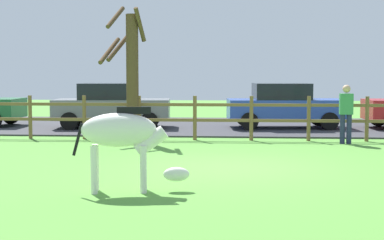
{
  "coord_description": "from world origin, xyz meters",
  "views": [
    {
      "loc": [
        0.16,
        -12.09,
        1.97
      ],
      "look_at": [
        -0.86,
        1.18,
        0.9
      ],
      "focal_mm": 54.77,
      "sensor_mm": 36.0,
      "label": 1
    }
  ],
  "objects_px": {
    "zebra": "(124,136)",
    "parked_car_grey": "(111,105)",
    "bare_tree": "(130,72)",
    "visitor_near_fence": "(346,111)",
    "parked_car_blue": "(284,105)"
  },
  "relations": [
    {
      "from": "bare_tree",
      "to": "visitor_near_fence",
      "type": "xyz_separation_m",
      "value": [
        6.11,
        -0.36,
        -1.09
      ]
    },
    {
      "from": "parked_car_grey",
      "to": "visitor_near_fence",
      "type": "bearing_deg",
      "value": -26.69
    },
    {
      "from": "parked_car_grey",
      "to": "bare_tree",
      "type": "bearing_deg",
      "value": -68.79
    },
    {
      "from": "bare_tree",
      "to": "visitor_near_fence",
      "type": "relative_size",
      "value": 2.41
    },
    {
      "from": "visitor_near_fence",
      "to": "bare_tree",
      "type": "bearing_deg",
      "value": 176.63
    },
    {
      "from": "bare_tree",
      "to": "parked_car_blue",
      "type": "relative_size",
      "value": 0.96
    },
    {
      "from": "zebra",
      "to": "parked_car_grey",
      "type": "xyz_separation_m",
      "value": [
        -2.54,
        10.74,
        -0.08
      ]
    },
    {
      "from": "bare_tree",
      "to": "parked_car_grey",
      "type": "relative_size",
      "value": 0.96
    },
    {
      "from": "bare_tree",
      "to": "visitor_near_fence",
      "type": "bearing_deg",
      "value": -3.37
    },
    {
      "from": "bare_tree",
      "to": "parked_car_grey",
      "type": "distance_m",
      "value": 3.8
    },
    {
      "from": "bare_tree",
      "to": "zebra",
      "type": "relative_size",
      "value": 2.05
    },
    {
      "from": "zebra",
      "to": "parked_car_grey",
      "type": "bearing_deg",
      "value": 103.33
    },
    {
      "from": "zebra",
      "to": "parked_car_grey",
      "type": "relative_size",
      "value": 0.47
    },
    {
      "from": "bare_tree",
      "to": "visitor_near_fence",
      "type": "height_order",
      "value": "bare_tree"
    },
    {
      "from": "zebra",
      "to": "visitor_near_fence",
      "type": "height_order",
      "value": "visitor_near_fence"
    }
  ]
}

